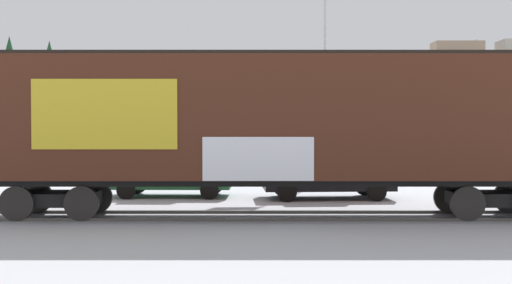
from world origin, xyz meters
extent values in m
plane|color=#B2B5BC|center=(0.00, 0.00, 0.00)|extent=(260.00, 260.00, 0.00)
cube|color=#4C4742|center=(1.34, -0.72, 0.04)|extent=(59.92, 3.26, 0.08)
cube|color=#4C4742|center=(1.26, 0.72, 0.04)|extent=(59.92, 3.26, 0.08)
cube|color=#472316|center=(1.30, 0.00, 2.70)|extent=(16.67, 3.62, 3.20)
cube|color=#2D2823|center=(1.30, 0.00, 4.42)|extent=(15.72, 1.23, 0.24)
cube|color=gold|center=(-2.90, -1.61, 2.78)|extent=(3.64, 0.22, 1.76)
cube|color=silver|center=(0.94, -1.42, 1.66)|extent=(2.78, 0.18, 1.10)
cube|color=black|center=(1.30, 0.00, 1.00)|extent=(16.27, 2.36, 0.20)
cube|color=black|center=(-4.59, -0.31, 0.51)|extent=(2.16, 1.35, 0.36)
cylinder|color=black|center=(-5.41, -1.07, 0.46)|extent=(0.93, 0.17, 0.92)
cylinder|color=black|center=(-5.48, 0.36, 0.46)|extent=(0.93, 0.17, 0.92)
cylinder|color=black|center=(-3.71, -0.98, 0.46)|extent=(0.93, 0.17, 0.92)
cylinder|color=black|center=(-3.78, 0.45, 0.46)|extent=(0.93, 0.17, 0.92)
cube|color=black|center=(7.19, 0.31, 0.51)|extent=(2.16, 1.35, 0.36)
cylinder|color=black|center=(6.38, -0.45, 0.46)|extent=(0.93, 0.17, 0.92)
cylinder|color=black|center=(6.30, 0.98, 0.46)|extent=(0.93, 0.17, 0.92)
cylinder|color=black|center=(8.00, 1.07, 0.46)|extent=(0.93, 0.17, 0.92)
cylinder|color=silver|center=(3.32, 10.38, 4.76)|extent=(0.12, 0.12, 9.53)
cube|color=silver|center=(0.00, 75.71, 5.27)|extent=(149.94, 37.87, 10.55)
cube|color=#8C725B|center=(23.99, 64.35, 12.17)|extent=(6.47, 3.44, 3.24)
cone|color=#193D23|center=(-37.21, 66.13, 12.96)|extent=(2.41, 2.41, 4.82)
cone|color=#193D23|center=(26.46, 64.21, 12.37)|extent=(1.82, 1.82, 3.63)
cone|color=#193D23|center=(-3.71, 69.89, 12.08)|extent=(1.53, 1.53, 3.06)
cone|color=#193D23|center=(-29.91, 62.17, 12.33)|extent=(1.78, 1.78, 3.56)
cube|color=#1E5933|center=(-2.44, 4.82, 0.67)|extent=(4.26, 1.99, 0.71)
cube|color=#2D333D|center=(-2.51, 4.82, 1.33)|extent=(1.83, 1.73, 0.61)
cylinder|color=black|center=(-1.04, 5.75, 0.32)|extent=(0.65, 0.24, 0.64)
cylinder|color=black|center=(-0.98, 3.97, 0.32)|extent=(0.65, 0.24, 0.64)
cylinder|color=black|center=(-3.90, 5.66, 0.32)|extent=(0.65, 0.24, 0.64)
cylinder|color=black|center=(-3.85, 3.89, 0.32)|extent=(0.65, 0.24, 0.64)
cube|color=black|center=(3.05, 4.48, 0.66)|extent=(4.58, 2.31, 0.68)
cube|color=#2D333D|center=(2.88, 4.46, 1.29)|extent=(2.08, 1.86, 0.57)
cylinder|color=black|center=(4.45, 5.51, 0.32)|extent=(0.66, 0.29, 0.64)
cylinder|color=black|center=(4.64, 3.77, 0.32)|extent=(0.66, 0.29, 0.64)
cylinder|color=black|center=(1.47, 5.19, 0.32)|extent=(0.66, 0.29, 0.64)
cylinder|color=black|center=(1.66, 3.45, 0.32)|extent=(0.66, 0.29, 0.64)
camera|label=1|loc=(1.67, -16.41, 2.43)|focal=42.27mm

